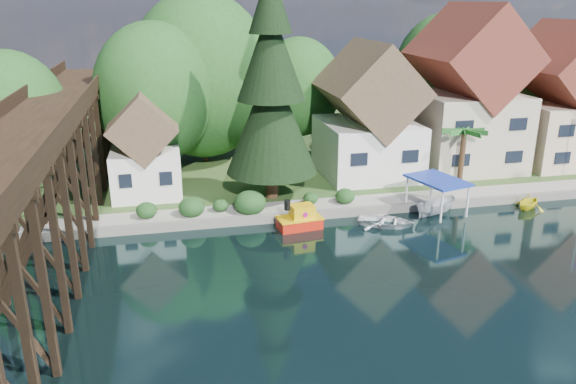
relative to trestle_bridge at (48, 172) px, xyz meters
name	(u,v)px	position (x,y,z in m)	size (l,w,h in m)	color
ground	(344,271)	(16.00, -5.17, -5.35)	(140.00, 140.00, 0.00)	black
bank	(252,134)	(16.00, 28.83, -5.10)	(140.00, 52.00, 0.50)	#27491D
seawall	(364,211)	(20.00, 2.83, -5.04)	(60.00, 0.40, 0.62)	slate
promenade	(384,200)	(22.00, 4.13, -4.82)	(50.00, 2.60, 0.06)	gray
trestle_bridge	(48,172)	(0.00, 0.00, 0.00)	(4.12, 44.18, 9.30)	black
house_left	(368,120)	(23.00, 10.83, -0.21)	(7.64, 8.64, 11.02)	white
house_center	(466,99)	(32.00, 11.33, 1.07)	(8.65, 9.18, 13.89)	#C4B599
house_right	(561,104)	(41.00, 10.83, 0.43)	(8.15, 8.64, 12.45)	beige
shed	(145,152)	(5.00, 9.33, -1.52)	(5.09, 5.40, 7.85)	white
bg_trees	(284,87)	(17.00, 16.08, 1.94)	(49.90, 13.30, 10.57)	#382314
shrubs	(241,202)	(11.40, 4.09, -4.12)	(15.76, 2.47, 1.70)	#143915
conifer	(271,92)	(14.08, 6.60, 3.03)	(6.65, 6.65, 16.37)	#382314
palm_tree	(464,133)	(29.33, 6.45, -0.65)	(3.59, 3.59, 4.81)	#382314
tugboat	(300,219)	(15.00, 1.46, -4.71)	(3.13, 1.98, 2.14)	red
boat_white_a	(386,220)	(20.80, 0.66, -4.95)	(2.73, 3.82, 0.79)	white
boat_canopy	(436,200)	(24.97, 1.82, -4.20)	(3.86, 4.77, 2.68)	silver
boat_yellow	(529,200)	(32.21, 1.49, -4.68)	(2.19, 2.53, 1.34)	yellow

